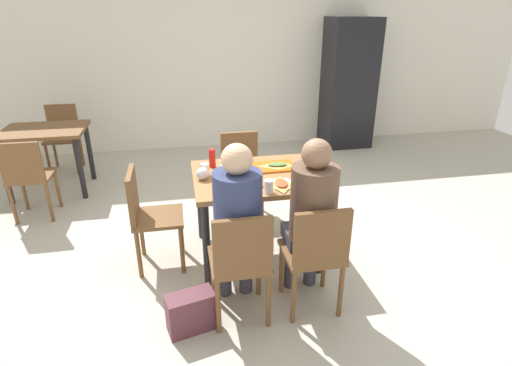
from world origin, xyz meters
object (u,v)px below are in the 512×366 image
Objects in this scene: person_in_red at (237,216)px; pizza_slice_c at (233,163)px; chair_near_left at (241,260)px; person_in_brown_jacket at (311,210)px; main_table at (256,186)px; foil_bundle at (203,174)px; drink_fridge at (348,84)px; plastic_cup_c at (205,170)px; background_chair_near at (28,174)px; tray_red_near at (237,182)px; pizza_slice_b at (277,165)px; chair_left_end at (147,212)px; plastic_cup_b at (269,187)px; tray_red_far at (274,167)px; handbag at (191,312)px; chair_far_side at (241,168)px; condiment_bottle at (212,158)px; pizza_slice_a at (239,181)px; paper_plate_center at (233,165)px; chair_near_right at (316,251)px; soda_can at (307,163)px; plastic_cup_a at (245,154)px; pizza_slice_d at (281,184)px; background_table at (45,140)px; background_chair_far at (63,133)px; paper_plate_near_edge at (281,184)px.

pizza_slice_c is at bearing 83.65° from person_in_red.
person_in_brown_jacket reaches higher than chair_near_left.
main_table is at bearing -59.46° from pizza_slice_c.
drink_fridge is (2.42, 2.87, 0.14)m from foil_bundle.
person_in_red is 0.76m from plastic_cup_c.
person_in_red is 1.48× the size of background_chair_near.
tray_red_near is 0.48m from pizza_slice_b.
plastic_cup_b is (0.92, -0.37, 0.31)m from chair_left_end.
tray_red_far reaches higher than handbag.
person_in_brown_jacket reaches higher than background_chair_near.
condiment_bottle is (-0.33, -0.58, 0.34)m from chair_far_side.
drink_fridge is at bearing 50.51° from pizza_slice_c.
pizza_slice_b is (0.37, 0.28, -0.00)m from pizza_slice_a.
chair_near_right is at bearing -68.62° from paper_plate_center.
person_in_red is 10.40× the size of soda_can.
handbag is at bearing -115.90° from plastic_cup_a.
pizza_slice_c is at bearing 110.92° from chair_near_right.
person_in_red is 0.68m from foil_bundle.
plastic_cup_a is (-0.03, 0.37, 0.16)m from main_table.
person_in_red is at bearing -118.56° from tray_red_far.
pizza_slice_d is (0.31, -0.10, -0.01)m from pizza_slice_a.
pizza_slice_b is at bearing -21.96° from background_chair_near.
person_in_red is at bearing -110.89° from main_table.
tray_red_far is 1.12× the size of handbag.
chair_near_left and chair_near_right have the same top height.
chair_near_left is 2.68× the size of handbag.
plastic_cup_b is 0.62× the size of condiment_bottle.
pizza_slice_d is at bearing -13.86° from chair_left_end.
chair_far_side is at bearing 69.75° from handbag.
pizza_slice_b is 1.41m from handbag.
condiment_bottle is (-0.33, 0.24, 0.19)m from main_table.
background_table is (-1.85, 2.61, 0.12)m from chair_near_left.
main_table is at bearing 72.47° from chair_near_left.
chair_near_right is 0.59m from person_in_red.
chair_left_end is at bearing -157.21° from plastic_cup_a.
person_in_red is 0.67× the size of drink_fridge.
plastic_cup_c is 0.19m from condiment_bottle.
person_in_brown_jacket is 5.12× the size of pizza_slice_b.
chair_near_left is 0.95× the size of background_table.
chair_near_left is at bearing -54.61° from background_table.
pizza_slice_d reaches higher than tray_red_near.
plastic_cup_a reaches higher than chair_near_left.
condiment_bottle reaches higher than plastic_cup_b.
condiment_bottle is at bearing -52.21° from background_chair_far.
chair_near_right reaches higher than pizza_slice_c.
paper_plate_near_edge is 0.69m from condiment_bottle.
chair_left_end is 1.36m from person_in_brown_jacket.
pizza_slice_d is 1.14m from handbag.
person_in_brown_jacket is at bearing -36.21° from background_chair_near.
person_in_brown_jacket is (0.51, 0.14, 0.25)m from chair_near_left.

